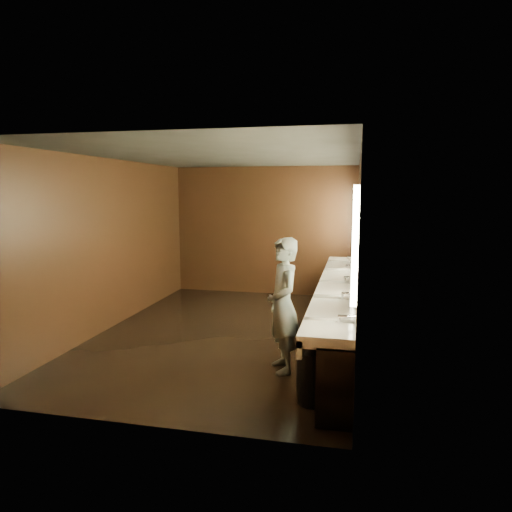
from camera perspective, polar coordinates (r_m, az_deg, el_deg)
The scene contains 10 objects.
floor at distance 7.47m, azimuth -3.56°, elevation -9.57°, with size 6.00×6.00×0.00m, color black.
ceiling at distance 7.14m, azimuth -3.76°, elevation 12.37°, with size 4.00×6.00×0.02m, color #2D2D2B.
wall_back at distance 10.07m, azimuth 1.07°, elevation 3.17°, with size 4.00×0.02×2.80m, color black.
wall_front at distance 4.40m, azimuth -14.52°, elevation -3.52°, with size 4.00×0.02×2.80m, color black.
wall_left at distance 7.96m, azimuth -17.64°, elevation 1.47°, with size 0.02×6.00×2.80m, color black.
wall_right at distance 6.89m, azimuth 12.53°, elevation 0.69°, with size 0.02×6.00×2.80m, color black.
sink_counter at distance 7.07m, azimuth 10.62°, elevation -6.55°, with size 0.55×5.40×1.01m.
mirror_band at distance 6.86m, azimuth 12.46°, elevation 3.59°, with size 0.06×5.03×1.15m.
person at distance 5.76m, azimuth 3.42°, elevation -6.14°, with size 0.62×0.41×1.70m, color #84B6C5.
trash_bin at distance 5.12m, azimuth 7.21°, elevation -14.70°, with size 0.37×0.37×0.58m, color black.
Camera 1 is at (1.97, -6.84, 2.27)m, focal length 32.00 mm.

